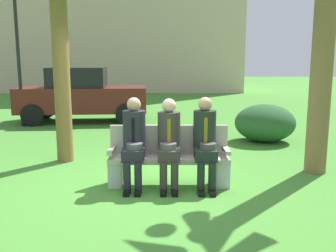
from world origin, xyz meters
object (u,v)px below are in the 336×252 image
object	(u,v)px
seated_man_left	(133,138)
street_lamp	(16,42)
park_bench	(168,158)
shrub_near_bench	(264,123)
parked_car_near	(81,95)
seated_man_middle	(168,139)
seated_man_right	(204,138)

from	to	relation	value
seated_man_left	street_lamp	bearing A→B (deg)	125.04
park_bench	seated_man_left	world-z (taller)	seated_man_left
seated_man_left	shrub_near_bench	bearing A→B (deg)	49.15
shrub_near_bench	parked_car_near	distance (m)	5.78
park_bench	shrub_near_bench	distance (m)	3.84
park_bench	seated_man_left	size ratio (longest dim) A/B	1.35
park_bench	parked_car_near	xyz separation A→B (m)	(-2.69, 6.05, 0.42)
seated_man_middle	parked_car_near	size ratio (longest dim) A/B	0.33
seated_man_middle	street_lamp	xyz separation A→B (m)	(-4.26, 5.34, 1.66)
seated_man_right	street_lamp	size ratio (longest dim) A/B	0.34
seated_man_left	parked_car_near	xyz separation A→B (m)	(-2.17, 6.17, 0.09)
park_bench	seated_man_right	bearing A→B (deg)	-13.13
shrub_near_bench	park_bench	bearing A→B (deg)	-126.20
seated_man_middle	parked_car_near	world-z (taller)	parked_car_near
seated_man_middle	parked_car_near	xyz separation A→B (m)	(-2.69, 6.17, 0.10)
parked_car_near	shrub_near_bench	bearing A→B (deg)	-30.71
parked_car_near	street_lamp	world-z (taller)	street_lamp
street_lamp	seated_man_right	bearing A→B (deg)	-48.03
seated_man_left	shrub_near_bench	xyz separation A→B (m)	(2.79, 3.22, -0.31)
seated_man_right	parked_car_near	world-z (taller)	parked_car_near
seated_man_left	seated_man_right	xyz separation A→B (m)	(1.06, 0.00, 0.00)
seated_man_left	seated_man_middle	world-z (taller)	seated_man_left
parked_car_near	street_lamp	xyz separation A→B (m)	(-1.57, -0.83, 1.56)
park_bench	seated_man_middle	distance (m)	0.34
parked_car_near	park_bench	bearing A→B (deg)	-65.99
seated_man_right	street_lamp	xyz separation A→B (m)	(-4.80, 5.34, 1.65)
park_bench	seated_man_left	xyz separation A→B (m)	(-0.52, -0.13, 0.33)
park_bench	seated_man_left	bearing A→B (deg)	-166.38
seated_man_right	parked_car_near	distance (m)	6.97
seated_man_middle	shrub_near_bench	size ratio (longest dim) A/B	0.94
seated_man_right	park_bench	bearing A→B (deg)	166.87
seated_man_left	street_lamp	xyz separation A→B (m)	(-3.74, 5.34, 1.65)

